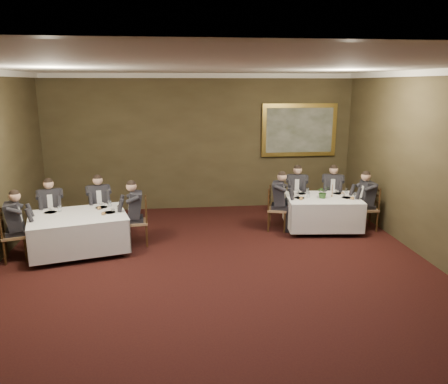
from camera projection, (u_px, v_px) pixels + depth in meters
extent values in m
plane|color=black|center=(222.00, 293.00, 6.97)|extent=(10.00, 10.00, 0.00)
cube|color=silver|center=(221.00, 65.00, 6.12)|extent=(8.00, 10.00, 0.10)
cube|color=#372F1B|center=(201.00, 143.00, 11.36)|extent=(8.00, 0.10, 3.50)
cube|color=white|center=(200.00, 76.00, 10.91)|extent=(8.00, 0.10, 0.12)
cube|color=white|center=(391.00, 21.00, 1.36)|extent=(8.00, 0.10, 0.12)
cube|color=#311E0D|center=(323.00, 199.00, 9.82)|extent=(1.65, 1.31, 0.04)
cube|color=white|center=(323.00, 198.00, 9.81)|extent=(1.72, 1.37, 0.02)
cube|color=white|center=(322.00, 212.00, 9.89)|extent=(1.74, 1.39, 0.65)
cube|color=#311E0D|center=(78.00, 217.00, 8.50)|extent=(2.02, 1.71, 0.04)
cube|color=white|center=(78.00, 215.00, 8.49)|extent=(2.09, 1.78, 0.02)
cube|color=white|center=(79.00, 231.00, 8.57)|extent=(2.12, 1.80, 0.65)
cube|color=#8D6A48|center=(296.00, 200.00, 10.67)|extent=(0.54, 0.53, 0.05)
cube|color=#311E0D|center=(297.00, 188.00, 10.79)|extent=(0.37, 0.14, 0.54)
cube|color=black|center=(297.00, 185.00, 10.58)|extent=(0.49, 0.42, 0.55)
sphere|color=tan|center=(298.00, 169.00, 10.48)|extent=(0.26, 0.26, 0.21)
cube|color=#8D6A48|center=(332.00, 200.00, 10.68)|extent=(0.56, 0.55, 0.05)
cube|color=#311E0D|center=(332.00, 188.00, 10.80)|extent=(0.37, 0.16, 0.54)
cube|color=black|center=(333.00, 185.00, 10.59)|extent=(0.50, 0.44, 0.55)
sphere|color=tan|center=(334.00, 169.00, 10.50)|extent=(0.27, 0.27, 0.21)
cube|color=#8D6A48|center=(277.00, 209.00, 9.86)|extent=(0.53, 0.54, 0.05)
cube|color=#311E0D|center=(269.00, 198.00, 9.83)|extent=(0.14, 0.37, 0.54)
cube|color=black|center=(278.00, 193.00, 9.77)|extent=(0.42, 0.49, 0.55)
sphere|color=tan|center=(278.00, 177.00, 9.68)|extent=(0.26, 0.26, 0.21)
cube|color=#8D6A48|center=(367.00, 209.00, 9.89)|extent=(0.42, 0.44, 0.05)
cube|color=#311E0D|center=(376.00, 198.00, 9.85)|extent=(0.03, 0.38, 0.54)
cube|color=black|center=(368.00, 193.00, 9.80)|extent=(0.31, 0.42, 0.55)
sphere|color=tan|center=(369.00, 176.00, 9.71)|extent=(0.21, 0.21, 0.21)
cube|color=#8D6A48|center=(52.00, 218.00, 9.23)|extent=(0.53, 0.52, 0.05)
cube|color=#311E0D|center=(51.00, 205.00, 9.34)|extent=(0.38, 0.12, 0.54)
cube|color=black|center=(50.00, 201.00, 9.13)|extent=(0.48, 0.40, 0.55)
sphere|color=tan|center=(48.00, 183.00, 9.04)|extent=(0.26, 0.26, 0.21)
cube|color=#8D6A48|center=(100.00, 213.00, 9.57)|extent=(0.53, 0.51, 0.05)
cube|color=#311E0D|center=(98.00, 200.00, 9.68)|extent=(0.38, 0.12, 0.54)
cube|color=black|center=(99.00, 197.00, 9.48)|extent=(0.48, 0.40, 0.55)
sphere|color=tan|center=(97.00, 180.00, 9.38)|extent=(0.25, 0.25, 0.21)
cube|color=#8D6A48|center=(137.00, 222.00, 8.95)|extent=(0.45, 0.47, 0.05)
cube|color=#311E0D|center=(146.00, 210.00, 8.93)|extent=(0.06, 0.38, 0.54)
cube|color=black|center=(136.00, 204.00, 8.86)|extent=(0.34, 0.44, 0.55)
sphere|color=tan|center=(135.00, 186.00, 8.77)|extent=(0.23, 0.23, 0.21)
cube|color=#8D6A48|center=(14.00, 236.00, 8.16)|extent=(0.52, 0.53, 0.05)
cube|color=#311E0D|center=(2.00, 224.00, 8.03)|extent=(0.12, 0.38, 0.54)
cube|color=black|center=(12.00, 216.00, 8.07)|extent=(0.41, 0.48, 0.55)
sphere|color=tan|center=(10.00, 197.00, 7.97)|extent=(0.26, 0.26, 0.21)
imported|color=#2D5926|center=(323.00, 191.00, 9.70)|extent=(0.30, 0.27, 0.30)
cylinder|color=#C4863C|center=(332.00, 196.00, 9.87)|extent=(0.06, 0.06, 0.02)
cylinder|color=#C4863C|center=(332.00, 190.00, 9.84)|extent=(0.01, 0.01, 0.28)
cylinder|color=white|center=(333.00, 181.00, 9.79)|extent=(0.02, 0.02, 0.12)
cylinder|color=white|center=(301.00, 193.00, 10.13)|extent=(0.25, 0.25, 0.01)
cylinder|color=white|center=(299.00, 191.00, 10.27)|extent=(0.08, 0.08, 0.05)
cylinder|color=white|center=(308.00, 190.00, 10.13)|extent=(0.06, 0.06, 0.14)
cylinder|color=white|center=(50.00, 212.00, 8.66)|extent=(0.25, 0.25, 0.01)
cylinder|color=white|center=(52.00, 209.00, 8.80)|extent=(0.08, 0.08, 0.05)
cylinder|color=white|center=(59.00, 208.00, 8.67)|extent=(0.06, 0.06, 0.14)
cube|color=#DABD4F|center=(299.00, 130.00, 11.52)|extent=(2.00, 0.08, 1.38)
cube|color=#41472F|center=(300.00, 130.00, 11.48)|extent=(1.78, 0.01, 1.16)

